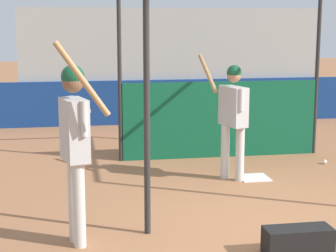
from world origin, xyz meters
TOP-DOWN VIEW (x-y plane):
  - ground_plane at (0.00, 0.00)m, footprint 60.00×60.00m
  - outfield_wall at (0.00, 7.32)m, footprint 24.00×0.12m
  - bleacher_section at (0.00, 8.98)m, footprint 7.05×3.20m
  - batting_cage at (0.21, 3.18)m, footprint 3.58×3.50m
  - home_plate at (0.36, 2.39)m, footprint 0.44×0.44m
  - player_batter at (0.00, 2.39)m, footprint 0.60×0.85m
  - player_waiting at (-2.32, 0.22)m, footprint 0.54×0.67m
  - equipment_bag at (-0.10, -0.42)m, footprint 0.70×0.28m
  - baseball at (1.81, 3.02)m, footprint 0.07×0.07m

SIDE VIEW (x-z plane):
  - ground_plane at x=0.00m, z-range 0.00..0.00m
  - home_plate at x=0.36m, z-range 0.00..0.02m
  - baseball at x=1.81m, z-range 0.00..0.07m
  - equipment_bag at x=-0.10m, z-range 0.00..0.28m
  - outfield_wall at x=0.00m, z-range 0.00..1.02m
  - player_batter at x=0.00m, z-range 0.12..1.98m
  - player_waiting at x=-2.32m, z-range 0.09..2.26m
  - batting_cage at x=0.21m, z-range -0.27..2.95m
  - bleacher_section at x=0.00m, z-range -0.01..2.70m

